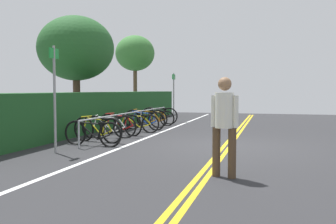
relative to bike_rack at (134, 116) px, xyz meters
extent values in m
cube|color=#2B2B2D|center=(-2.43, -3.62, -0.59)|extent=(28.63, 11.50, 0.05)
cube|color=gold|center=(-2.43, -3.70, -0.56)|extent=(25.77, 0.10, 0.00)
cube|color=gold|center=(-2.43, -3.54, -0.56)|extent=(25.77, 0.10, 0.00)
cube|color=white|center=(-2.43, -0.98, -0.56)|extent=(25.77, 0.12, 0.00)
cylinder|color=#9EA0A5|center=(-3.94, 0.00, -0.21)|extent=(0.05, 0.05, 0.71)
cylinder|color=#9EA0A5|center=(-2.36, 0.00, -0.21)|extent=(0.05, 0.05, 0.71)
cylinder|color=#9EA0A5|center=(-0.79, 0.00, -0.21)|extent=(0.05, 0.05, 0.71)
cylinder|color=#9EA0A5|center=(0.79, 0.00, -0.21)|extent=(0.05, 0.05, 0.71)
cylinder|color=#9EA0A5|center=(2.36, 0.00, -0.21)|extent=(0.05, 0.05, 0.71)
cylinder|color=#9EA0A5|center=(3.94, 0.00, -0.21)|extent=(0.05, 0.05, 0.71)
cylinder|color=#9EA0A5|center=(0.00, 0.00, 0.15)|extent=(7.88, 0.04, 0.04)
torus|color=black|center=(-3.31, 0.45, -0.25)|extent=(0.13, 0.70, 0.70)
torus|color=black|center=(-3.42, -0.63, -0.25)|extent=(0.13, 0.70, 0.70)
cylinder|color=black|center=(-3.35, 0.05, -0.16)|extent=(0.10, 0.62, 0.48)
cylinder|color=black|center=(-3.36, -0.02, 0.04)|extent=(0.11, 0.74, 0.07)
cylinder|color=black|center=(-3.39, -0.32, -0.18)|extent=(0.05, 0.18, 0.43)
cylinder|color=black|center=(-3.40, -0.44, -0.32)|extent=(0.08, 0.40, 0.18)
cylinder|color=black|center=(-3.40, -0.51, -0.11)|extent=(0.06, 0.27, 0.30)
cylinder|color=black|center=(-3.31, 0.40, -0.09)|extent=(0.05, 0.15, 0.32)
cube|color=black|center=(-3.39, -0.39, 0.06)|extent=(0.10, 0.21, 0.05)
cylinder|color=black|center=(-3.32, 0.35, 0.11)|extent=(0.46, 0.07, 0.03)
torus|color=black|center=(-2.54, 0.61, -0.22)|extent=(0.22, 0.75, 0.75)
torus|color=black|center=(-2.76, -0.39, -0.22)|extent=(0.22, 0.75, 0.75)
cylinder|color=yellow|center=(-2.62, 0.24, -0.13)|extent=(0.16, 0.58, 0.51)
cylinder|color=yellow|center=(-2.63, 0.17, 0.09)|extent=(0.19, 0.69, 0.07)
cylinder|color=yellow|center=(-2.69, -0.10, -0.15)|extent=(0.07, 0.17, 0.46)
cylinder|color=yellow|center=(-2.72, -0.21, -0.30)|extent=(0.12, 0.37, 0.19)
cylinder|color=yellow|center=(-2.73, -0.28, -0.07)|extent=(0.09, 0.26, 0.32)
cylinder|color=yellow|center=(-2.55, 0.56, -0.05)|extent=(0.06, 0.14, 0.34)
cube|color=black|center=(-2.71, -0.17, 0.11)|extent=(0.12, 0.21, 0.05)
cylinder|color=yellow|center=(-2.56, 0.51, 0.16)|extent=(0.46, 0.13, 0.03)
torus|color=black|center=(-1.93, 0.60, -0.22)|extent=(0.29, 0.72, 0.74)
torus|color=black|center=(-1.61, -0.32, -0.22)|extent=(0.29, 0.72, 0.74)
cylinder|color=white|center=(-1.81, 0.26, -0.14)|extent=(0.22, 0.54, 0.51)
cylinder|color=white|center=(-1.79, 0.20, 0.08)|extent=(0.25, 0.64, 0.07)
cylinder|color=white|center=(-1.70, -0.06, -0.16)|extent=(0.09, 0.16, 0.45)
cylinder|color=white|center=(-1.67, -0.16, -0.30)|extent=(0.15, 0.35, 0.19)
cylinder|color=white|center=(-1.65, -0.22, -0.08)|extent=(0.11, 0.24, 0.31)
cylinder|color=white|center=(-1.91, 0.56, -0.06)|extent=(0.08, 0.14, 0.33)
cube|color=black|center=(-1.68, -0.12, 0.10)|extent=(0.14, 0.22, 0.05)
cylinder|color=white|center=(-1.90, 0.51, 0.15)|extent=(0.44, 0.18, 0.03)
torus|color=black|center=(-0.77, 0.66, -0.23)|extent=(0.25, 0.72, 0.73)
torus|color=black|center=(-1.05, -0.37, -0.23)|extent=(0.25, 0.72, 0.73)
cylinder|color=red|center=(-0.87, 0.28, -0.14)|extent=(0.20, 0.60, 0.50)
cylinder|color=red|center=(-0.89, 0.21, 0.08)|extent=(0.23, 0.71, 0.07)
cylinder|color=red|center=(-0.97, -0.08, -0.16)|extent=(0.08, 0.18, 0.45)
cylinder|color=red|center=(-1.00, -0.19, -0.30)|extent=(0.14, 0.38, 0.19)
cylinder|color=red|center=(-1.02, -0.26, -0.08)|extent=(0.10, 0.26, 0.31)
cylinder|color=red|center=(-0.78, 0.61, -0.07)|extent=(0.07, 0.15, 0.33)
cube|color=black|center=(-0.99, -0.14, 0.09)|extent=(0.13, 0.21, 0.05)
cylinder|color=red|center=(-0.79, 0.56, 0.14)|extent=(0.45, 0.15, 0.03)
torus|color=black|center=(0.00, 0.46, -0.26)|extent=(0.07, 0.67, 0.67)
torus|color=black|center=(-0.01, -0.64, -0.26)|extent=(0.07, 0.67, 0.67)
cylinder|color=yellow|center=(0.00, 0.05, -0.18)|extent=(0.04, 0.62, 0.46)
cylinder|color=yellow|center=(0.00, -0.03, 0.01)|extent=(0.05, 0.74, 0.07)
cylinder|color=yellow|center=(-0.01, -0.33, -0.20)|extent=(0.04, 0.18, 0.41)
cylinder|color=yellow|center=(-0.01, -0.45, -0.33)|extent=(0.04, 0.39, 0.17)
cylinder|color=yellow|center=(-0.01, -0.52, -0.13)|extent=(0.04, 0.27, 0.28)
cylinder|color=yellow|center=(0.00, 0.40, -0.12)|extent=(0.04, 0.14, 0.30)
cube|color=black|center=(-0.01, -0.40, 0.03)|extent=(0.08, 0.20, 0.05)
cylinder|color=yellow|center=(0.00, 0.35, 0.08)|extent=(0.46, 0.03, 0.03)
torus|color=black|center=(0.98, 0.40, -0.23)|extent=(0.14, 0.72, 0.72)
torus|color=black|center=(0.86, -0.59, -0.23)|extent=(0.14, 0.72, 0.72)
cylinder|color=#1947B7|center=(0.93, 0.03, -0.15)|extent=(0.10, 0.57, 0.49)
cylinder|color=#1947B7|center=(0.93, -0.03, 0.06)|extent=(0.11, 0.68, 0.07)
cylinder|color=#1947B7|center=(0.89, -0.30, -0.17)|extent=(0.05, 0.17, 0.44)
cylinder|color=#1947B7|center=(0.88, -0.41, -0.31)|extent=(0.08, 0.37, 0.18)
cylinder|color=#1947B7|center=(0.87, -0.48, -0.09)|extent=(0.06, 0.25, 0.30)
cylinder|color=#1947B7|center=(0.97, 0.36, -0.08)|extent=(0.05, 0.14, 0.33)
cube|color=black|center=(0.89, -0.37, 0.08)|extent=(0.10, 0.21, 0.05)
cylinder|color=#1947B7|center=(0.97, 0.31, 0.13)|extent=(0.46, 0.08, 0.03)
torus|color=black|center=(1.69, 0.67, -0.22)|extent=(0.11, 0.75, 0.75)
torus|color=black|center=(1.77, -0.39, -0.22)|extent=(0.11, 0.75, 0.75)
cylinder|color=orange|center=(1.72, 0.27, -0.13)|extent=(0.08, 0.61, 0.51)
cylinder|color=orange|center=(1.73, 0.20, 0.09)|extent=(0.09, 0.73, 0.07)
cylinder|color=orange|center=(1.75, -0.09, -0.15)|extent=(0.05, 0.17, 0.46)
cylinder|color=orange|center=(1.76, -0.20, -0.30)|extent=(0.07, 0.39, 0.19)
cylinder|color=orange|center=(1.76, -0.27, -0.07)|extent=(0.06, 0.26, 0.32)
cylinder|color=orange|center=(1.69, 0.62, -0.06)|extent=(0.05, 0.14, 0.34)
cube|color=black|center=(1.76, -0.16, 0.10)|extent=(0.10, 0.21, 0.05)
cylinder|color=orange|center=(1.70, 0.56, 0.16)|extent=(0.46, 0.06, 0.03)
torus|color=black|center=(2.70, 0.57, -0.26)|extent=(0.11, 0.67, 0.66)
torus|color=black|center=(2.61, -0.52, -0.26)|extent=(0.11, 0.67, 0.66)
cylinder|color=orange|center=(2.66, 0.16, -0.19)|extent=(0.09, 0.62, 0.45)
cylinder|color=orange|center=(2.66, 0.09, 0.01)|extent=(0.10, 0.74, 0.07)
cylinder|color=orange|center=(2.63, -0.21, -0.20)|extent=(0.05, 0.18, 0.41)
cylinder|color=orange|center=(2.62, -0.33, -0.33)|extent=(0.07, 0.40, 0.17)
cylinder|color=orange|center=(2.62, -0.40, -0.13)|extent=(0.06, 0.27, 0.28)
cylinder|color=orange|center=(2.69, 0.52, -0.12)|extent=(0.05, 0.15, 0.30)
cube|color=black|center=(2.63, -0.28, 0.03)|extent=(0.10, 0.21, 0.05)
cylinder|color=orange|center=(2.69, 0.46, 0.08)|extent=(0.46, 0.07, 0.03)
torus|color=black|center=(3.47, 0.58, -0.22)|extent=(0.11, 0.75, 0.75)
torus|color=black|center=(3.40, -0.41, -0.22)|extent=(0.11, 0.75, 0.75)
cylinder|color=black|center=(3.44, 0.21, -0.13)|extent=(0.08, 0.57, 0.51)
cylinder|color=black|center=(3.44, 0.15, 0.10)|extent=(0.08, 0.68, 0.07)
cylinder|color=black|center=(3.42, -0.13, -0.15)|extent=(0.05, 0.17, 0.46)
cylinder|color=black|center=(3.41, -0.24, -0.30)|extent=(0.06, 0.36, 0.19)
cylinder|color=black|center=(3.40, -0.30, -0.07)|extent=(0.05, 0.25, 0.32)
cylinder|color=black|center=(3.46, 0.53, -0.05)|extent=(0.05, 0.14, 0.34)
cube|color=black|center=(3.41, -0.19, 0.11)|extent=(0.09, 0.21, 0.05)
cylinder|color=black|center=(3.46, 0.48, 0.16)|extent=(0.46, 0.06, 0.03)
cylinder|color=#4C3826|center=(-6.04, -3.84, -0.14)|extent=(0.14, 0.14, 0.86)
cylinder|color=#4C3826|center=(-6.10, -4.12, -0.14)|extent=(0.14, 0.14, 0.86)
cylinder|color=silver|center=(-6.07, -3.98, 0.60)|extent=(0.32, 0.32, 0.61)
sphere|color=#8C6647|center=(-6.07, -3.98, 1.05)|extent=(0.23, 0.23, 0.23)
cylinder|color=silver|center=(-6.02, -3.78, 0.58)|extent=(0.09, 0.09, 0.55)
cylinder|color=silver|center=(-6.12, -4.17, 0.58)|extent=(0.09, 0.09, 0.55)
cylinder|color=gray|center=(-4.68, 0.21, 0.71)|extent=(0.06, 0.06, 2.55)
cube|color=#198C33|center=(-4.68, 0.21, 1.81)|extent=(0.36, 0.04, 0.24)
cylinder|color=gray|center=(4.75, -0.24, 0.59)|extent=(0.06, 0.06, 2.31)
cube|color=#198C33|center=(4.75, -0.24, 1.57)|extent=(0.36, 0.06, 0.24)
cube|color=#1C4C21|center=(1.50, 1.93, 0.14)|extent=(16.88, 1.37, 1.42)
cylinder|color=#473323|center=(1.18, 2.93, 0.45)|extent=(0.29, 0.29, 2.02)
ellipsoid|color=#235626|center=(1.18, 2.93, 2.63)|extent=(3.08, 3.08, 2.61)
cylinder|color=brown|center=(8.51, 3.13, 0.81)|extent=(0.23, 0.23, 2.75)
ellipsoid|color=#387533|center=(8.51, 3.13, 3.14)|extent=(2.33, 2.33, 2.11)
camera|label=1|loc=(-12.43, -4.74, 0.94)|focal=39.65mm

